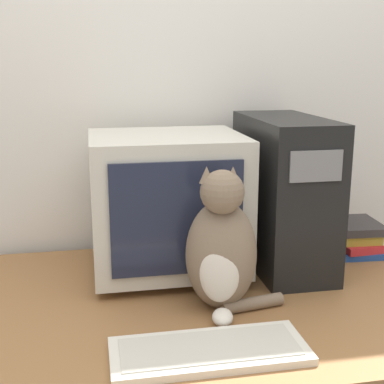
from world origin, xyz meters
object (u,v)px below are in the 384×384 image
crt_monitor (167,203)px  pen (168,342)px  cat (222,250)px  computer_tower (284,193)px  keyboard (209,351)px  book_stack (353,237)px

crt_monitor → pen: 0.49m
pen → cat: bearing=44.0°
computer_tower → cat: (-0.26, -0.27, -0.07)m
keyboard → pen: bearing=143.3°
cat → book_stack: size_ratio=1.90×
computer_tower → cat: computer_tower is taller
computer_tower → book_stack: size_ratio=2.32×
pen → crt_monitor: bearing=81.7°
crt_monitor → book_stack: crt_monitor is taller
crt_monitor → pen: bearing=-98.3°
book_stack → cat: bearing=-148.8°
computer_tower → keyboard: computer_tower is taller
crt_monitor → pen: size_ratio=3.20×
computer_tower → pen: bearing=-134.8°
crt_monitor → book_stack: size_ratio=2.21×
crt_monitor → cat: (0.10, -0.28, -0.06)m
computer_tower → pen: computer_tower is taller
computer_tower → pen: size_ratio=3.34×
cat → pen: (-0.16, -0.16, -0.16)m
crt_monitor → computer_tower: 0.37m
keyboard → cat: size_ratio=1.14×
cat → pen: cat is taller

